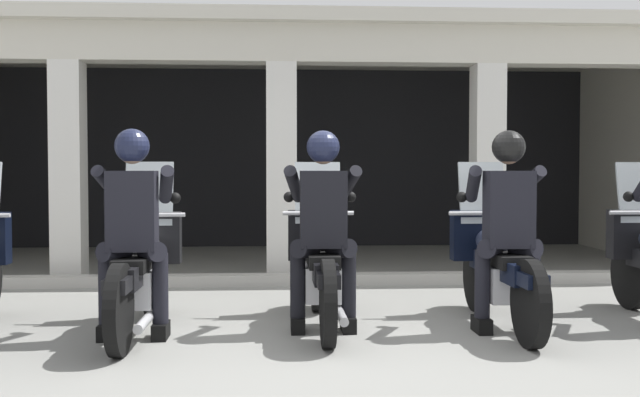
{
  "coord_description": "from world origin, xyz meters",
  "views": [
    {
      "loc": [
        -0.38,
        -5.69,
        1.27
      ],
      "look_at": [
        0.0,
        0.49,
        1.04
      ],
      "focal_mm": 41.57,
      "sensor_mm": 36.0,
      "label": 1
    }
  ],
  "objects_px": {
    "motorcycle_center": "(321,264)",
    "police_officer_right": "(507,213)",
    "police_officer_center": "(323,213)",
    "police_officer_left": "(133,215)",
    "motorcycle_left": "(141,268)",
    "motorcycle_right": "(496,264)"
  },
  "relations": [
    {
      "from": "motorcycle_center",
      "to": "motorcycle_right",
      "type": "relative_size",
      "value": 1.0
    },
    {
      "from": "police_officer_center",
      "to": "police_officer_right",
      "type": "xyz_separation_m",
      "value": [
        1.44,
        -0.1,
        0.0
      ]
    },
    {
      "from": "motorcycle_right",
      "to": "motorcycle_center",
      "type": "bearing_deg",
      "value": -177.68
    },
    {
      "from": "motorcycle_left",
      "to": "police_officer_right",
      "type": "height_order",
      "value": "police_officer_right"
    },
    {
      "from": "motorcycle_center",
      "to": "police_officer_right",
      "type": "bearing_deg",
      "value": -8.91
    },
    {
      "from": "police_officer_left",
      "to": "motorcycle_right",
      "type": "height_order",
      "value": "police_officer_left"
    },
    {
      "from": "motorcycle_left",
      "to": "motorcycle_right",
      "type": "relative_size",
      "value": 1.0
    },
    {
      "from": "motorcycle_left",
      "to": "police_officer_center",
      "type": "bearing_deg",
      "value": -3.14
    },
    {
      "from": "motorcycle_center",
      "to": "police_officer_center",
      "type": "relative_size",
      "value": 1.29
    },
    {
      "from": "motorcycle_center",
      "to": "police_officer_right",
      "type": "relative_size",
      "value": 1.29
    },
    {
      "from": "police_officer_center",
      "to": "police_officer_right",
      "type": "height_order",
      "value": "same"
    },
    {
      "from": "motorcycle_center",
      "to": "motorcycle_right",
      "type": "height_order",
      "value": "same"
    },
    {
      "from": "motorcycle_center",
      "to": "motorcycle_right",
      "type": "bearing_deg",
      "value": 2.03
    },
    {
      "from": "police_officer_left",
      "to": "motorcycle_center",
      "type": "distance_m",
      "value": 1.57
    },
    {
      "from": "motorcycle_left",
      "to": "motorcycle_right",
      "type": "height_order",
      "value": "same"
    },
    {
      "from": "motorcycle_center",
      "to": "motorcycle_right",
      "type": "distance_m",
      "value": 1.45
    },
    {
      "from": "motorcycle_center",
      "to": "police_officer_right",
      "type": "height_order",
      "value": "police_officer_right"
    },
    {
      "from": "motorcycle_left",
      "to": "motorcycle_center",
      "type": "bearing_deg",
      "value": 8.09
    },
    {
      "from": "police_officer_right",
      "to": "police_officer_left",
      "type": "bearing_deg",
      "value": -172.45
    },
    {
      "from": "motorcycle_left",
      "to": "motorcycle_center",
      "type": "distance_m",
      "value": 1.45
    },
    {
      "from": "police_officer_center",
      "to": "motorcycle_right",
      "type": "height_order",
      "value": "police_officer_center"
    },
    {
      "from": "police_officer_center",
      "to": "motorcycle_center",
      "type": "bearing_deg",
      "value": 95.84
    }
  ]
}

